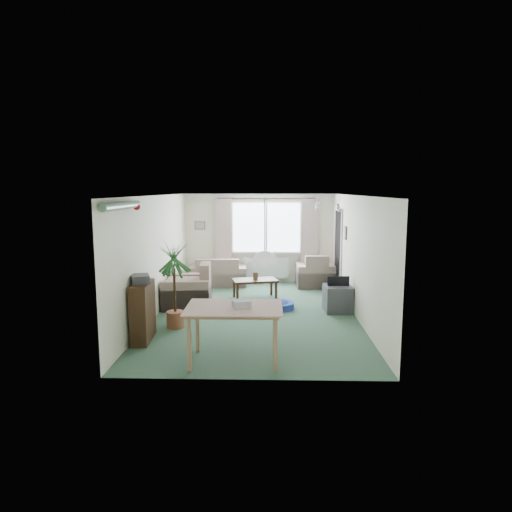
{
  "coord_description": "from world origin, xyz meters",
  "views": [
    {
      "loc": [
        0.26,
        -9.03,
        2.53
      ],
      "look_at": [
        0.0,
        0.3,
        1.15
      ],
      "focal_mm": 32.0,
      "sensor_mm": 36.0,
      "label": 1
    }
  ],
  "objects_px": {
    "armchair_corner": "(315,270)",
    "armchair_left": "(187,285)",
    "pet_bed": "(278,305)",
    "houseplant": "(174,285)",
    "sofa": "(218,272)",
    "dining_table": "(234,335)",
    "bookshelf": "(143,312)",
    "tv_cube": "(338,299)",
    "coffee_table": "(255,289)"
  },
  "relations": [
    {
      "from": "armchair_corner",
      "to": "tv_cube",
      "type": "distance_m",
      "value": 2.5
    },
    {
      "from": "sofa",
      "to": "tv_cube",
      "type": "distance_m",
      "value": 3.74
    },
    {
      "from": "bookshelf",
      "to": "sofa",
      "type": "bearing_deg",
      "value": 77.31
    },
    {
      "from": "pet_bed",
      "to": "sofa",
      "type": "bearing_deg",
      "value": 123.45
    },
    {
      "from": "coffee_table",
      "to": "houseplant",
      "type": "bearing_deg",
      "value": -121.4
    },
    {
      "from": "armchair_left",
      "to": "tv_cube",
      "type": "height_order",
      "value": "armchair_left"
    },
    {
      "from": "armchair_corner",
      "to": "armchair_left",
      "type": "height_order",
      "value": "armchair_left"
    },
    {
      "from": "pet_bed",
      "to": "dining_table",
      "type": "bearing_deg",
      "value": -103.08
    },
    {
      "from": "houseplant",
      "to": "dining_table",
      "type": "distance_m",
      "value": 2.08
    },
    {
      "from": "pet_bed",
      "to": "houseplant",
      "type": "bearing_deg",
      "value": -144.34
    },
    {
      "from": "tv_cube",
      "to": "armchair_left",
      "type": "bearing_deg",
      "value": 170.83
    },
    {
      "from": "bookshelf",
      "to": "tv_cube",
      "type": "relative_size",
      "value": 1.65
    },
    {
      "from": "armchair_corner",
      "to": "tv_cube",
      "type": "bearing_deg",
      "value": 93.5
    },
    {
      "from": "coffee_table",
      "to": "pet_bed",
      "type": "bearing_deg",
      "value": -60.3
    },
    {
      "from": "bookshelf",
      "to": "dining_table",
      "type": "xyz_separation_m",
      "value": [
        1.6,
        -0.91,
        -0.09
      ]
    },
    {
      "from": "coffee_table",
      "to": "pet_bed",
      "type": "height_order",
      "value": "coffee_table"
    },
    {
      "from": "sofa",
      "to": "tv_cube",
      "type": "bearing_deg",
      "value": 134.8
    },
    {
      "from": "armchair_corner",
      "to": "armchair_left",
      "type": "relative_size",
      "value": 0.91
    },
    {
      "from": "houseplant",
      "to": "pet_bed",
      "type": "xyz_separation_m",
      "value": [
        1.91,
        1.37,
        -0.73
      ]
    },
    {
      "from": "armchair_corner",
      "to": "dining_table",
      "type": "xyz_separation_m",
      "value": [
        -1.71,
        -5.33,
        -0.02
      ]
    },
    {
      "from": "sofa",
      "to": "armchair_left",
      "type": "distance_m",
      "value": 2.21
    },
    {
      "from": "armchair_corner",
      "to": "pet_bed",
      "type": "relative_size",
      "value": 1.38
    },
    {
      "from": "tv_cube",
      "to": "pet_bed",
      "type": "distance_m",
      "value": 1.27
    },
    {
      "from": "armchair_left",
      "to": "houseplant",
      "type": "bearing_deg",
      "value": -2.28
    },
    {
      "from": "houseplant",
      "to": "tv_cube",
      "type": "height_order",
      "value": "houseplant"
    },
    {
      "from": "tv_cube",
      "to": "pet_bed",
      "type": "bearing_deg",
      "value": 168.51
    },
    {
      "from": "sofa",
      "to": "houseplant",
      "type": "relative_size",
      "value": 0.93
    },
    {
      "from": "bookshelf",
      "to": "armchair_corner",
      "type": "bearing_deg",
      "value": 50.17
    },
    {
      "from": "dining_table",
      "to": "pet_bed",
      "type": "relative_size",
      "value": 1.89
    },
    {
      "from": "tv_cube",
      "to": "pet_bed",
      "type": "height_order",
      "value": "tv_cube"
    },
    {
      "from": "coffee_table",
      "to": "bookshelf",
      "type": "relative_size",
      "value": 1.02
    },
    {
      "from": "dining_table",
      "to": "bookshelf",
      "type": "bearing_deg",
      "value": 150.28
    },
    {
      "from": "coffee_table",
      "to": "houseplant",
      "type": "xyz_separation_m",
      "value": [
        -1.39,
        -2.28,
        0.58
      ]
    },
    {
      "from": "tv_cube",
      "to": "houseplant",
      "type": "bearing_deg",
      "value": -162.4
    },
    {
      "from": "coffee_table",
      "to": "pet_bed",
      "type": "xyz_separation_m",
      "value": [
        0.52,
        -0.91,
        -0.16
      ]
    },
    {
      "from": "sofa",
      "to": "tv_cube",
      "type": "xyz_separation_m",
      "value": [
        2.77,
        -2.51,
        -0.1
      ]
    },
    {
      "from": "sofa",
      "to": "coffee_table",
      "type": "height_order",
      "value": "sofa"
    },
    {
      "from": "coffee_table",
      "to": "dining_table",
      "type": "xyz_separation_m",
      "value": [
        -0.18,
        -3.93,
        0.18
      ]
    },
    {
      "from": "armchair_left",
      "to": "houseplant",
      "type": "xyz_separation_m",
      "value": [
        0.05,
        -1.53,
        0.33
      ]
    },
    {
      "from": "armchair_corner",
      "to": "dining_table",
      "type": "relative_size",
      "value": 0.73
    },
    {
      "from": "coffee_table",
      "to": "tv_cube",
      "type": "xyz_separation_m",
      "value": [
        1.76,
        -1.09,
        0.05
      ]
    },
    {
      "from": "houseplant",
      "to": "pet_bed",
      "type": "height_order",
      "value": "houseplant"
    },
    {
      "from": "bookshelf",
      "to": "pet_bed",
      "type": "relative_size",
      "value": 1.43
    },
    {
      "from": "armchair_left",
      "to": "tv_cube",
      "type": "distance_m",
      "value": 3.22
    },
    {
      "from": "sofa",
      "to": "pet_bed",
      "type": "height_order",
      "value": "sofa"
    },
    {
      "from": "sofa",
      "to": "houseplant",
      "type": "distance_m",
      "value": 3.75
    },
    {
      "from": "dining_table",
      "to": "pet_bed",
      "type": "xyz_separation_m",
      "value": [
        0.7,
        3.02,
        -0.34
      ]
    },
    {
      "from": "armchair_left",
      "to": "tv_cube",
      "type": "relative_size",
      "value": 1.76
    },
    {
      "from": "coffee_table",
      "to": "dining_table",
      "type": "relative_size",
      "value": 0.77
    },
    {
      "from": "houseplant",
      "to": "pet_bed",
      "type": "bearing_deg",
      "value": 35.66
    }
  ]
}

